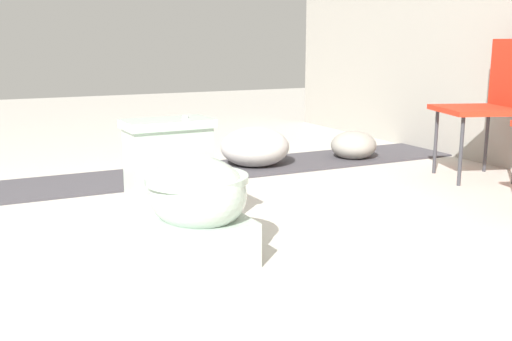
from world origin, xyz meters
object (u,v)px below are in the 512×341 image
Objects in this scene: boulder_far at (255,147)px; toilet at (188,198)px; folding_chair_left at (494,94)px; boulder_near at (354,145)px.

toilet is at bearing -35.09° from boulder_far.
folding_chair_left is at bearing 50.35° from boulder_far.
toilet is at bearing -52.86° from boulder_near.
folding_chair_left is 2.45× the size of boulder_near.
boulder_near is (-0.86, -0.39, -0.41)m from folding_chair_left.
boulder_near is at bearing 83.83° from boulder_far.
boulder_near is 0.74× the size of boulder_far.
boulder_far is (-1.37, 0.96, -0.09)m from toilet.
boulder_far is at bearing 143.24° from toilet.
folding_chair_left is at bearing 24.50° from boulder_near.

